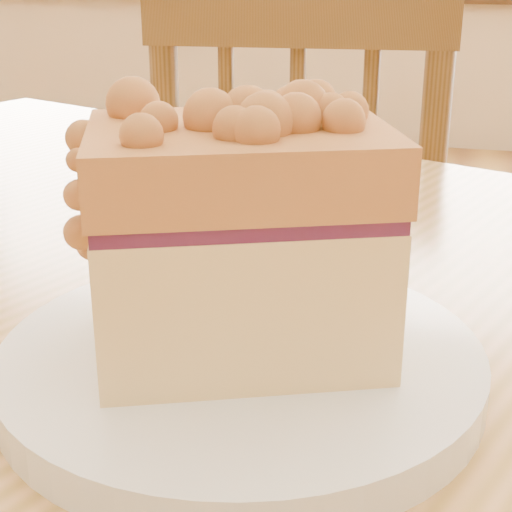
{
  "coord_description": "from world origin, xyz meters",
  "views": [
    {
      "loc": [
        0.06,
        -0.15,
        0.95
      ],
      "look_at": [
        -0.03,
        0.21,
        0.8
      ],
      "focal_mm": 55.0,
      "sensor_mm": 36.0,
      "label": 1
    }
  ],
  "objects_px": {
    "cafe_table_main": "(162,454)",
    "cafe_chair_main": "(304,292)",
    "cake_slice": "(237,227)",
    "plate": "(241,364)"
  },
  "relations": [
    {
      "from": "cafe_table_main",
      "to": "cake_slice",
      "type": "xyz_separation_m",
      "value": [
        0.06,
        -0.05,
        0.17
      ]
    },
    {
      "from": "plate",
      "to": "cake_slice",
      "type": "height_order",
      "value": "cake_slice"
    },
    {
      "from": "cafe_chair_main",
      "to": "plate",
      "type": "xyz_separation_m",
      "value": [
        0.11,
        -0.76,
        0.3
      ]
    },
    {
      "from": "cafe_chair_main",
      "to": "cake_slice",
      "type": "bearing_deg",
      "value": 93.1
    },
    {
      "from": "cafe_table_main",
      "to": "cake_slice",
      "type": "relative_size",
      "value": 9.82
    },
    {
      "from": "cake_slice",
      "to": "plate",
      "type": "bearing_deg",
      "value": 17.12
    },
    {
      "from": "cafe_table_main",
      "to": "cafe_chair_main",
      "type": "distance_m",
      "value": 0.75
    },
    {
      "from": "cafe_table_main",
      "to": "cafe_chair_main",
      "type": "height_order",
      "value": "cafe_chair_main"
    },
    {
      "from": "cafe_table_main",
      "to": "cafe_chair_main",
      "type": "relative_size",
      "value": 1.73
    },
    {
      "from": "plate",
      "to": "cafe_chair_main",
      "type": "bearing_deg",
      "value": 98.19
    }
  ]
}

